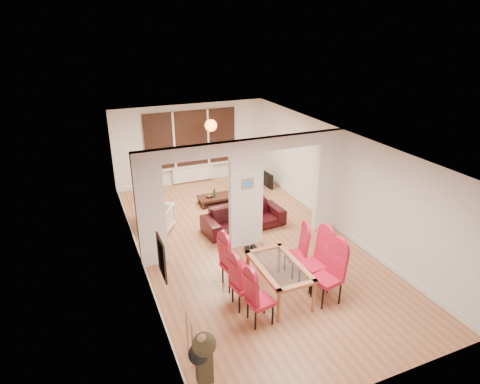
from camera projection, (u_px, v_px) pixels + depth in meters
floor at (246, 243)px, 9.73m from camera, size 5.00×9.00×0.01m
room_walls at (246, 194)px, 9.22m from camera, size 5.00×9.00×2.60m
divider_wall at (246, 194)px, 9.22m from camera, size 5.00×0.18×2.60m
bay_window_blinds at (191, 138)px, 12.92m from camera, size 3.00×0.08×1.80m
radiator at (193, 174)px, 13.35m from camera, size 1.40×0.08×0.50m
pendant_light at (211, 125)px, 11.80m from camera, size 0.36×0.36×0.36m
stair_newel at (193, 341)px, 6.00m from camera, size 0.40×1.20×1.10m
wall_poster at (161, 258)px, 6.19m from camera, size 0.04×0.52×0.67m
pillar_photo at (248, 184)px, 9.02m from camera, size 0.30×0.03×0.25m
dining_table at (279, 280)px, 7.77m from camera, size 0.82×1.46×0.68m
dining_chair_la at (260, 297)px, 7.01m from camera, size 0.47×0.47×1.03m
dining_chair_lb at (244, 282)px, 7.41m from camera, size 0.48×0.48×1.04m
dining_chair_lc at (234, 262)px, 7.96m from camera, size 0.52×0.52×1.13m
dining_chair_ra at (327, 275)px, 7.52m from camera, size 0.55×0.55×1.16m
dining_chair_rb at (314, 261)px, 7.94m from camera, size 0.52×0.52×1.18m
dining_chair_rc at (296, 252)px, 8.37m from camera, size 0.50×0.50×1.04m
sofa at (244, 217)px, 10.35m from camera, size 2.20×1.02×0.62m
armchair at (157, 219)px, 10.21m from camera, size 1.02×1.03×0.68m
person at (153, 193)px, 10.62m from camera, size 0.62×0.46×1.56m
television at (263, 179)px, 13.04m from camera, size 0.88×0.18×0.50m
coffee_table at (217, 200)px, 11.82m from camera, size 1.22×0.87×0.25m
bottle at (214, 193)px, 11.65m from camera, size 0.07×0.07×0.27m
bowl at (210, 196)px, 11.67m from camera, size 0.21×0.21×0.05m
shoes at (252, 250)px, 9.36m from camera, size 0.25×0.28×0.11m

